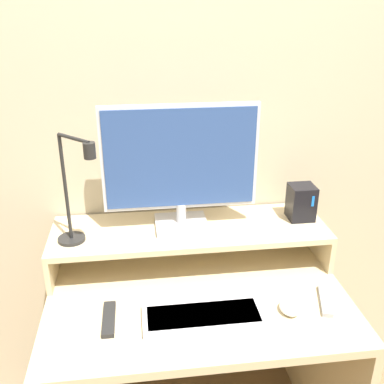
{
  "coord_description": "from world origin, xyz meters",
  "views": [
    {
      "loc": [
        -0.18,
        -0.93,
        1.66
      ],
      "look_at": [
        -0.01,
        0.38,
        1.08
      ],
      "focal_mm": 42.0,
      "sensor_mm": 36.0,
      "label": 1
    }
  ],
  "objects_px": {
    "desk_lamp": "(75,198)",
    "router_dock": "(301,202)",
    "remote_control": "(109,319)",
    "remote_secondary": "(325,301)",
    "monitor": "(180,164)",
    "keyboard": "(203,316)",
    "mouse": "(290,307)"
  },
  "relations": [
    {
      "from": "router_dock",
      "to": "keyboard",
      "type": "height_order",
      "value": "router_dock"
    },
    {
      "from": "keyboard",
      "to": "mouse",
      "type": "bearing_deg",
      "value": -0.61
    },
    {
      "from": "keyboard",
      "to": "monitor",
      "type": "bearing_deg",
      "value": 94.88
    },
    {
      "from": "desk_lamp",
      "to": "keyboard",
      "type": "distance_m",
      "value": 0.57
    },
    {
      "from": "desk_lamp",
      "to": "remote_control",
      "type": "bearing_deg",
      "value": -67.76
    },
    {
      "from": "remote_control",
      "to": "remote_secondary",
      "type": "height_order",
      "value": "same"
    },
    {
      "from": "remote_control",
      "to": "desk_lamp",
      "type": "bearing_deg",
      "value": 112.24
    },
    {
      "from": "monitor",
      "to": "mouse",
      "type": "height_order",
      "value": "monitor"
    },
    {
      "from": "router_dock",
      "to": "keyboard",
      "type": "relative_size",
      "value": 0.35
    },
    {
      "from": "router_dock",
      "to": "remote_secondary",
      "type": "height_order",
      "value": "router_dock"
    },
    {
      "from": "monitor",
      "to": "remote_control",
      "type": "height_order",
      "value": "monitor"
    },
    {
      "from": "monitor",
      "to": "remote_control",
      "type": "bearing_deg",
      "value": -129.01
    },
    {
      "from": "monitor",
      "to": "remote_secondary",
      "type": "xyz_separation_m",
      "value": [
        0.45,
        -0.33,
        -0.38
      ]
    },
    {
      "from": "monitor",
      "to": "mouse",
      "type": "relative_size",
      "value": 6.61
    },
    {
      "from": "remote_control",
      "to": "keyboard",
      "type": "bearing_deg",
      "value": -5.18
    },
    {
      "from": "monitor",
      "to": "desk_lamp",
      "type": "bearing_deg",
      "value": -165.81
    },
    {
      "from": "keyboard",
      "to": "mouse",
      "type": "relative_size",
      "value": 4.58
    },
    {
      "from": "mouse",
      "to": "router_dock",
      "type": "bearing_deg",
      "value": 67.37
    },
    {
      "from": "router_dock",
      "to": "desk_lamp",
      "type": "bearing_deg",
      "value": -173.45
    },
    {
      "from": "monitor",
      "to": "keyboard",
      "type": "height_order",
      "value": "monitor"
    },
    {
      "from": "remote_control",
      "to": "remote_secondary",
      "type": "distance_m",
      "value": 0.71
    },
    {
      "from": "keyboard",
      "to": "remote_secondary",
      "type": "height_order",
      "value": "keyboard"
    },
    {
      "from": "keyboard",
      "to": "remote_secondary",
      "type": "distance_m",
      "value": 0.42
    },
    {
      "from": "desk_lamp",
      "to": "remote_secondary",
      "type": "height_order",
      "value": "desk_lamp"
    },
    {
      "from": "keyboard",
      "to": "mouse",
      "type": "xyz_separation_m",
      "value": [
        0.28,
        -0.0,
        0.01
      ]
    },
    {
      "from": "desk_lamp",
      "to": "mouse",
      "type": "relative_size",
      "value": 4.68
    },
    {
      "from": "desk_lamp",
      "to": "router_dock",
      "type": "relative_size",
      "value": 2.89
    },
    {
      "from": "mouse",
      "to": "remote_secondary",
      "type": "distance_m",
      "value": 0.14
    },
    {
      "from": "monitor",
      "to": "desk_lamp",
      "type": "distance_m",
      "value": 0.38
    },
    {
      "from": "remote_control",
      "to": "monitor",
      "type": "bearing_deg",
      "value": 50.99
    },
    {
      "from": "desk_lamp",
      "to": "router_dock",
      "type": "height_order",
      "value": "desk_lamp"
    },
    {
      "from": "desk_lamp",
      "to": "remote_control",
      "type": "relative_size",
      "value": 2.44
    }
  ]
}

